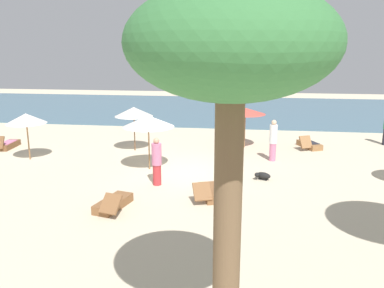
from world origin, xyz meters
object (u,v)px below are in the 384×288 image
umbrella_4 (148,121)px  lounger_4 (309,144)px  person_1 (273,140)px  person_2 (157,161)px  lounger_0 (7,145)px  umbrella_0 (134,112)px  lounger_1 (113,204)px  umbrella_2 (26,119)px  lounger_2 (210,192)px  umbrella_3 (245,111)px  dog (262,176)px  palm_1 (231,56)px

umbrella_4 → lounger_4: (7.15, 4.59, -1.85)m
person_1 → person_2: bearing=-139.1°
umbrella_4 → lounger_0: 8.54m
umbrella_0 → lounger_1: (1.31, -7.13, -1.76)m
lounger_1 → lounger_4: 11.43m
person_2 → umbrella_2: bearing=158.6°
lounger_2 → umbrella_3: bearing=81.2°
umbrella_2 → lounger_0: umbrella_2 is taller
lounger_1 → umbrella_2: bearing=138.7°
person_1 → dog: (-0.54, -2.72, -0.79)m
umbrella_3 → umbrella_4: size_ratio=0.90×
lounger_4 → dog: size_ratio=2.69×
umbrella_2 → palm_1: palm_1 is taller
umbrella_0 → dog: bearing=-31.0°
lounger_2 → person_1: (2.36, 4.81, 0.78)m
lounger_1 → lounger_2: bearing=25.2°
dog → lounger_1: bearing=-143.9°
umbrella_3 → lounger_4: umbrella_3 is taller
umbrella_0 → lounger_0: (-6.52, -0.46, -1.75)m
lounger_0 → lounger_2: lounger_0 is taller
lounger_2 → person_1: person_1 is taller
umbrella_0 → umbrella_3: 5.51m
umbrella_2 → dog: bearing=-7.9°
lounger_2 → lounger_4: (4.35, 7.42, 0.01)m
umbrella_4 → lounger_0: size_ratio=1.35×
umbrella_0 → lounger_0: size_ratio=1.29×
lounger_4 → dog: (-2.52, -5.32, -0.02)m
lounger_0 → dog: size_ratio=2.58×
umbrella_3 → person_1: bearing=-60.9°
umbrella_2 → lounger_1: umbrella_2 is taller
umbrella_0 → umbrella_3: umbrella_0 is taller
umbrella_4 → dog: 5.04m
umbrella_0 → umbrella_4: 3.26m
lounger_2 → person_1: size_ratio=0.97×
umbrella_0 → person_2: 5.35m
umbrella_2 → lounger_0: 3.31m
umbrella_0 → lounger_1: bearing=-79.6°
lounger_4 → lounger_1: bearing=-129.6°
umbrella_4 → lounger_4: 8.69m
umbrella_3 → lounger_2: size_ratio=1.13×
person_2 → lounger_0: bearing=153.7°
umbrella_4 → person_2: bearing=-68.1°
umbrella_0 → person_2: umbrella_0 is taller
person_1 → umbrella_0: bearing=171.9°
umbrella_3 → dog: size_ratio=3.12×
palm_1 → dog: size_ratio=8.86×
umbrella_2 → dog: size_ratio=3.25×
umbrella_3 → person_2: size_ratio=1.14×
umbrella_3 → lounger_2: umbrella_3 is taller
umbrella_2 → umbrella_4: size_ratio=0.93×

